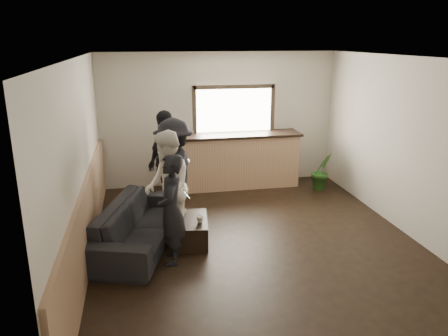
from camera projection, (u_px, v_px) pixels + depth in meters
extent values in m
cube|color=black|center=(255.00, 242.00, 6.83)|extent=(5.00, 6.00, 0.01)
cube|color=silver|center=(259.00, 58.00, 6.03)|extent=(5.00, 6.00, 0.01)
cube|color=beige|center=(219.00, 120.00, 9.25)|extent=(5.00, 0.01, 2.80)
cube|color=beige|center=(352.00, 247.00, 3.61)|extent=(5.00, 0.01, 2.80)
cube|color=beige|center=(80.00, 164.00, 5.97)|extent=(0.01, 6.00, 2.80)
cube|color=beige|center=(409.00, 147.00, 6.89)|extent=(0.01, 6.00, 2.80)
cube|color=#9F795A|center=(88.00, 221.00, 6.22)|extent=(0.06, 5.90, 1.10)
cube|color=tan|center=(236.00, 161.00, 9.25)|extent=(2.60, 0.60, 1.10)
cube|color=black|center=(236.00, 135.00, 9.08)|extent=(2.70, 0.68, 0.05)
cube|color=white|center=(234.00, 110.00, 9.21)|extent=(1.60, 0.06, 0.90)
cube|color=#3F3326|center=(234.00, 87.00, 9.04)|extent=(1.72, 0.08, 0.08)
cube|color=#3F3326|center=(194.00, 112.00, 9.03)|extent=(0.08, 0.08, 1.06)
cube|color=#3F3326|center=(272.00, 109.00, 9.34)|extent=(0.08, 0.08, 1.06)
imported|color=black|center=(139.00, 224.00, 6.65)|extent=(1.54, 2.46, 0.67)
cube|color=black|center=(192.00, 230.00, 6.79)|extent=(0.56, 0.89, 0.38)
imported|color=silver|center=(183.00, 211.00, 6.92)|extent=(0.14, 0.14, 0.09)
imported|color=silver|center=(200.00, 219.00, 6.60)|extent=(0.11, 0.11, 0.10)
imported|color=#2D6623|center=(322.00, 171.00, 9.10)|extent=(0.52, 0.46, 0.80)
imported|color=black|center=(171.00, 210.00, 6.02)|extent=(0.45, 0.62, 1.58)
cube|color=black|center=(187.00, 194.00, 5.97)|extent=(0.10, 0.08, 0.12)
cube|color=white|center=(187.00, 194.00, 5.96)|extent=(0.08, 0.07, 0.11)
imported|color=white|center=(167.00, 187.00, 6.67)|extent=(0.72, 0.89, 1.74)
cube|color=black|center=(181.00, 177.00, 6.68)|extent=(0.10, 0.08, 0.12)
cube|color=white|center=(181.00, 177.00, 6.67)|extent=(0.08, 0.07, 0.11)
imported|color=black|center=(175.00, 171.00, 7.35)|extent=(0.71, 1.19, 1.81)
cube|color=black|center=(187.00, 159.00, 7.33)|extent=(0.09, 0.07, 0.12)
cube|color=white|center=(188.00, 159.00, 7.33)|extent=(0.08, 0.07, 0.11)
imported|color=black|center=(167.00, 160.00, 8.00)|extent=(1.01, 1.13, 1.84)
cube|color=black|center=(177.00, 136.00, 7.78)|extent=(0.12, 0.11, 0.12)
cube|color=white|center=(177.00, 136.00, 7.77)|extent=(0.10, 0.10, 0.11)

